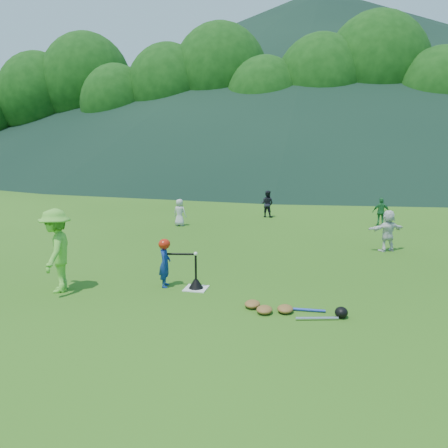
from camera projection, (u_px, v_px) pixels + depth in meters
name	position (u px, v px, depth m)	size (l,w,h in m)	color
ground	(196.00, 289.00, 8.89)	(120.00, 120.00, 0.00)	#2A5814
home_plate	(196.00, 288.00, 8.89)	(0.45, 0.45, 0.02)	silver
baseball	(196.00, 254.00, 8.76)	(0.08, 0.08, 0.08)	white
batter_child	(165.00, 264.00, 8.96)	(0.36, 0.23, 0.98)	navy
adult_coach	(56.00, 251.00, 8.62)	(1.08, 0.62, 1.67)	#64BE38
fielder_a	(180.00, 212.00, 15.70)	(0.47, 0.31, 0.97)	#BABABA
fielder_b	(267.00, 204.00, 17.56)	(0.52, 0.41, 1.08)	black
fielder_c	(381.00, 212.00, 15.66)	(0.60, 0.25, 1.02)	#206C34
fielder_d	(388.00, 231.00, 11.94)	(1.06, 0.34, 1.14)	silver
batting_tee	(196.00, 283.00, 8.87)	(0.30, 0.30, 0.68)	black
batter_gear	(165.00, 245.00, 8.88)	(0.73, 0.26, 0.34)	#B51E0C
equipment_pile	(285.00, 309.00, 7.62)	(1.80, 0.61, 0.19)	olive
outfield_fence	(295.00, 172.00, 35.58)	(70.07, 0.08, 1.33)	gray
tree_line	(305.00, 85.00, 39.76)	(70.04, 11.40, 14.82)	#382314
distant_hills	(278.00, 82.00, 86.26)	(155.00, 140.00, 32.00)	black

